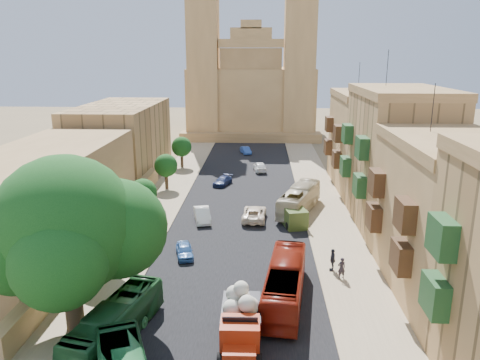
# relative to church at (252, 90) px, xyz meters

# --- Properties ---
(road_surface) EXTENTS (14.00, 140.00, 0.01)m
(road_surface) POSITION_rel_church_xyz_m (0.00, -48.61, -9.51)
(road_surface) COLOR black
(road_surface) RESTS_ON ground
(sidewalk_east) EXTENTS (5.00, 140.00, 0.01)m
(sidewalk_east) POSITION_rel_church_xyz_m (9.50, -48.61, -9.51)
(sidewalk_east) COLOR tan
(sidewalk_east) RESTS_ON ground
(sidewalk_west) EXTENTS (5.00, 140.00, 0.01)m
(sidewalk_west) POSITION_rel_church_xyz_m (-9.50, -48.61, -9.51)
(sidewalk_west) COLOR tan
(sidewalk_west) RESTS_ON ground
(kerb_east) EXTENTS (0.25, 140.00, 0.12)m
(kerb_east) POSITION_rel_church_xyz_m (7.00, -48.61, -9.46)
(kerb_east) COLOR tan
(kerb_east) RESTS_ON ground
(kerb_west) EXTENTS (0.25, 140.00, 0.12)m
(kerb_west) POSITION_rel_church_xyz_m (-7.00, -48.61, -9.46)
(kerb_west) COLOR tan
(kerb_west) RESTS_ON ground
(townhouse_b) EXTENTS (9.00, 14.00, 14.90)m
(townhouse_b) POSITION_rel_church_xyz_m (15.95, -67.61, -3.86)
(townhouse_b) COLOR #AB814D
(townhouse_b) RESTS_ON ground
(townhouse_c) EXTENTS (9.00, 14.00, 17.40)m
(townhouse_c) POSITION_rel_church_xyz_m (15.95, -53.61, -2.61)
(townhouse_c) COLOR tan
(townhouse_c) RESTS_ON ground
(townhouse_d) EXTENTS (9.00, 14.00, 15.90)m
(townhouse_d) POSITION_rel_church_xyz_m (15.95, -39.61, -3.36)
(townhouse_d) COLOR #AB814D
(townhouse_d) RESTS_ON ground
(west_wall) EXTENTS (1.00, 40.00, 1.80)m
(west_wall) POSITION_rel_church_xyz_m (-12.50, -58.61, -8.62)
(west_wall) COLOR #AB814D
(west_wall) RESTS_ON ground
(west_building_low) EXTENTS (10.00, 28.00, 8.40)m
(west_building_low) POSITION_rel_church_xyz_m (-18.00, -60.61, -5.32)
(west_building_low) COLOR olive
(west_building_low) RESTS_ON ground
(west_building_mid) EXTENTS (10.00, 22.00, 10.00)m
(west_building_mid) POSITION_rel_church_xyz_m (-18.00, -34.61, -4.52)
(west_building_mid) COLOR tan
(west_building_mid) RESTS_ON ground
(church) EXTENTS (28.00, 22.50, 36.30)m
(church) POSITION_rel_church_xyz_m (0.00, 0.00, 0.00)
(church) COLOR #AB814D
(church) RESTS_ON ground
(ficus_tree) EXTENTS (11.32, 10.41, 11.32)m
(ficus_tree) POSITION_rel_church_xyz_m (-9.40, -74.61, -2.83)
(ficus_tree) COLOR #3A2B1D
(ficus_tree) RESTS_ON ground
(street_tree_a) EXTENTS (3.45, 3.45, 5.31)m
(street_tree_a) POSITION_rel_church_xyz_m (-10.00, -66.61, -5.96)
(street_tree_a) COLOR #3A2B1D
(street_tree_a) RESTS_ON ground
(street_tree_b) EXTENTS (2.94, 2.94, 4.52)m
(street_tree_b) POSITION_rel_church_xyz_m (-10.00, -54.61, -6.50)
(street_tree_b) COLOR #3A2B1D
(street_tree_b) RESTS_ON ground
(street_tree_c) EXTENTS (2.98, 2.98, 4.59)m
(street_tree_c) POSITION_rel_church_xyz_m (-10.00, -42.61, -6.45)
(street_tree_c) COLOR #3A2B1D
(street_tree_c) RESTS_ON ground
(street_tree_d) EXTENTS (3.08, 3.08, 4.74)m
(street_tree_d) POSITION_rel_church_xyz_m (-10.00, -30.61, -6.35)
(street_tree_d) COLOR #3A2B1D
(street_tree_d) RESTS_ON ground
(red_truck) EXTENTS (2.60, 6.34, 3.67)m
(red_truck) POSITION_rel_church_xyz_m (1.12, -75.83, -7.90)
(red_truck) COLOR #AD280D
(red_truck) RESTS_ON ground
(olive_pickup) EXTENTS (3.03, 5.00, 1.92)m
(olive_pickup) POSITION_rel_church_xyz_m (5.49, -54.82, -8.58)
(olive_pickup) COLOR #3F521E
(olive_pickup) RESTS_ON ground
(bus_green_north) EXTENTS (4.21, 9.31, 2.53)m
(bus_green_north) POSITION_rel_church_xyz_m (-6.50, -75.86, -8.25)
(bus_green_north) COLOR #205B2B
(bus_green_north) RESTS_ON ground
(bus_red_east) EXTENTS (3.72, 10.45, 2.85)m
(bus_red_east) POSITION_rel_church_xyz_m (4.00, -70.62, -8.09)
(bus_red_east) COLOR maroon
(bus_red_east) RESTS_ON ground
(bus_cream_east) EXTENTS (5.62, 10.36, 2.83)m
(bus_cream_east) POSITION_rel_church_xyz_m (6.50, -50.99, -8.10)
(bus_cream_east) COLOR beige
(bus_cream_east) RESTS_ON ground
(car_blue_a) EXTENTS (2.15, 3.61, 1.15)m
(car_blue_a) POSITION_rel_church_xyz_m (-4.30, -63.47, -8.94)
(car_blue_a) COLOR #3D73BA
(car_blue_a) RESTS_ON ground
(car_white_a) EXTENTS (2.44, 4.54, 1.42)m
(car_white_a) POSITION_rel_church_xyz_m (-3.87, -54.54, -8.81)
(car_white_a) COLOR white
(car_white_a) RESTS_ON ground
(car_cream) EXTENTS (2.61, 5.23, 1.42)m
(car_cream) POSITION_rel_church_xyz_m (1.57, -53.84, -8.80)
(car_cream) COLOR #FFE9CD
(car_cream) RESTS_ON ground
(car_dkblue) EXTENTS (2.76, 4.19, 1.13)m
(car_dkblue) POSITION_rel_church_xyz_m (-2.88, -40.55, -8.95)
(car_dkblue) COLOR navy
(car_dkblue) RESTS_ON ground
(car_white_b) EXTENTS (2.26, 4.41, 1.44)m
(car_white_b) POSITION_rel_church_xyz_m (2.03, -32.79, -8.80)
(car_white_b) COLOR white
(car_white_b) RESTS_ON ground
(car_blue_b) EXTENTS (2.27, 3.86, 1.20)m
(car_blue_b) POSITION_rel_church_xyz_m (-0.50, -20.19, -8.91)
(car_blue_b) COLOR #3056AF
(car_blue_b) RESTS_ON ground
(pedestrian_a) EXTENTS (0.72, 0.57, 1.74)m
(pedestrian_a) POSITION_rel_church_xyz_m (8.58, -66.89, -8.65)
(pedestrian_a) COLOR #262129
(pedestrian_a) RESTS_ON ground
(pedestrian_c) EXTENTS (0.65, 1.17, 1.88)m
(pedestrian_c) POSITION_rel_church_xyz_m (8.08, -65.56, -8.57)
(pedestrian_c) COLOR #2F3039
(pedestrian_c) RESTS_ON ground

